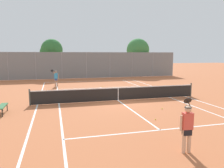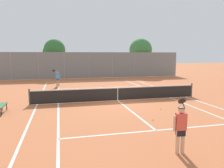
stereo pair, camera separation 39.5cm
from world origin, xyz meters
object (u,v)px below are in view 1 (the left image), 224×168
object	(u,v)px
loose_tennis_ball_2	(102,86)
loose_tennis_ball_3	(162,109)
player_far_left	(56,77)
loose_tennis_ball_0	(144,88)
player_near_side	(187,126)
loose_tennis_ball_1	(155,119)
tree_behind_left	(51,51)
tennis_net	(118,93)
courtside_bench	(2,107)
tree_behind_right	(138,50)

from	to	relation	value
loose_tennis_ball_2	loose_tennis_ball_3	distance (m)	10.16
player_far_left	loose_tennis_ball_0	bearing A→B (deg)	-23.45
player_near_side	loose_tennis_ball_1	world-z (taller)	player_near_side
player_far_left	loose_tennis_ball_1	distance (m)	14.20
player_near_side	tree_behind_left	xyz separation A→B (m)	(-4.54, 26.05, 2.90)
tennis_net	loose_tennis_ball_1	xyz separation A→B (m)	(0.48, -4.99, -0.48)
loose_tennis_ball_1	loose_tennis_ball_3	xyz separation A→B (m)	(1.37, 1.91, 0.00)
player_far_left	courtside_bench	size ratio (longest dim) A/B	1.18
tennis_net	loose_tennis_ball_3	size ratio (longest dim) A/B	181.82
loose_tennis_ball_1	loose_tennis_ball_3	size ratio (longest dim) A/B	1.00
loose_tennis_ball_3	courtside_bench	distance (m)	9.18
player_near_side	tree_behind_left	world-z (taller)	tree_behind_left
player_near_side	loose_tennis_ball_3	size ratio (longest dim) A/B	26.88
loose_tennis_ball_2	loose_tennis_ball_3	world-z (taller)	same
tennis_net	tree_behind_left	bearing A→B (deg)	105.15
loose_tennis_ball_0	loose_tennis_ball_3	size ratio (longest dim) A/B	1.00
player_near_side	courtside_bench	size ratio (longest dim) A/B	1.18
tennis_net	loose_tennis_ball_2	distance (m)	6.99
loose_tennis_ball_2	tennis_net	bearing A→B (deg)	-92.93
loose_tennis_ball_0	courtside_bench	size ratio (longest dim) A/B	0.04
tennis_net	courtside_bench	bearing A→B (deg)	-166.43
player_near_side	loose_tennis_ball_1	bearing A→B (deg)	79.69
tennis_net	player_far_left	size ratio (longest dim) A/B	6.76
player_near_side	loose_tennis_ball_3	xyz separation A→B (m)	(2.03, 5.54, -0.89)
player_far_left	loose_tennis_ball_1	world-z (taller)	player_far_left
loose_tennis_ball_3	courtside_bench	xyz separation A→B (m)	(-9.08, 1.33, 0.38)
tennis_net	tree_behind_right	xyz separation A→B (m)	(8.40, 17.55, 3.40)
tennis_net	loose_tennis_ball_0	size ratio (longest dim) A/B	181.82
tennis_net	loose_tennis_ball_2	xyz separation A→B (m)	(0.36, 6.97, -0.48)
player_far_left	loose_tennis_ball_1	size ratio (longest dim) A/B	26.88
player_far_left	tree_behind_right	xyz separation A→B (m)	(12.60, 9.16, 2.98)
loose_tennis_ball_2	loose_tennis_ball_3	size ratio (longest dim) A/B	1.00
player_far_left	courtside_bench	distance (m)	10.59
player_far_left	courtside_bench	world-z (taller)	player_far_left
loose_tennis_ball_1	tree_behind_left	world-z (taller)	tree_behind_left
loose_tennis_ball_1	tennis_net	bearing A→B (deg)	95.49
loose_tennis_ball_2	courtside_bench	world-z (taller)	courtside_bench
player_near_side	loose_tennis_ball_1	distance (m)	3.79
tree_behind_left	tree_behind_right	bearing A→B (deg)	0.51
loose_tennis_ball_3	tree_behind_right	bearing A→B (deg)	72.38
loose_tennis_ball_1	loose_tennis_ball_2	xyz separation A→B (m)	(-0.12, 11.96, 0.00)
player_near_side	loose_tennis_ball_0	distance (m)	14.11
player_near_side	loose_tennis_ball_2	size ratio (longest dim) A/B	26.88
tree_behind_left	tree_behind_right	world-z (taller)	tree_behind_right
loose_tennis_ball_0	tree_behind_left	size ratio (longest dim) A/B	0.01
player_near_side	loose_tennis_ball_1	xyz separation A→B (m)	(0.66, 3.63, -0.89)
player_far_left	player_near_side	bearing A→B (deg)	-76.73
tree_behind_left	courtside_bench	bearing A→B (deg)	-97.44
loose_tennis_ball_1	tree_behind_left	size ratio (longest dim) A/B	0.01
loose_tennis_ball_1	courtside_bench	xyz separation A→B (m)	(-7.70, 3.25, 0.38)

